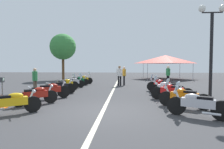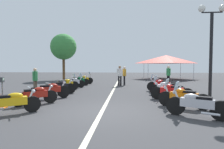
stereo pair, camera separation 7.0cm
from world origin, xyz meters
name	(u,v)px [view 1 (the left image)]	position (x,y,z in m)	size (l,w,h in m)	color
ground_plane	(103,112)	(0.00, 0.00, 0.00)	(80.00, 80.00, 0.00)	#38383A
lane_centre_stripe	(113,91)	(5.77, 0.00, 0.00)	(25.65, 0.16, 0.01)	beige
motorcycle_left_row_0	(11,103)	(-0.68, 3.29, 0.45)	(1.38, 1.81, 0.99)	black
motorcycle_left_row_1	(36,95)	(1.04, 3.20, 0.45)	(1.43, 1.61, 0.99)	black
motorcycle_left_row_2	(50,90)	(2.52, 3.17, 0.47)	(1.43, 1.88, 1.02)	black
motorcycle_left_row_3	(60,87)	(4.17, 3.23, 0.46)	(1.16, 1.85, 1.01)	black
motorcycle_left_row_4	(66,84)	(5.85, 3.39, 0.47)	(1.44, 1.62, 1.21)	black
motorcycle_left_row_5	(73,82)	(7.29, 3.31, 0.46)	(1.39, 1.74, 1.20)	black
motorcycle_left_row_6	(78,81)	(9.00, 3.28, 0.45)	(1.17, 1.74, 0.98)	black
motorcycle_left_row_7	(83,79)	(10.48, 3.21, 0.46)	(1.15, 1.80, 1.20)	black
motorcycle_right_row_0	(197,104)	(-0.54, -3.37, 0.47)	(1.13, 1.92, 1.22)	black
motorcycle_right_row_1	(184,97)	(0.91, -3.36, 0.48)	(1.14, 1.97, 1.22)	black
motorcycle_right_row_2	(172,91)	(2.68, -3.29, 0.47)	(0.96, 2.10, 1.01)	black
motorcycle_right_row_3	(167,88)	(4.06, -3.35, 0.47)	(1.11, 1.97, 1.21)	black
motorcycle_right_row_4	(162,85)	(5.75, -3.38, 0.48)	(0.95, 2.02, 1.23)	black
street_lamp_twin_globe	(212,36)	(1.68, -4.79, 3.13)	(0.32, 1.22, 4.54)	black
parking_meter	(2,86)	(0.66, 4.54, 0.90)	(0.19, 0.14, 1.29)	slate
traffic_cone_0	(1,101)	(0.27, 4.33, 0.29)	(0.36, 0.36, 0.61)	orange
bystander_0	(168,74)	(9.92, -4.75, 1.05)	(0.48, 0.32, 1.78)	black
bystander_1	(124,74)	(9.63, -0.77, 1.01)	(0.53, 0.32, 1.72)	black
bystander_2	(35,79)	(4.51, 4.99, 0.96)	(0.53, 0.32, 1.64)	brown
bystander_3	(120,74)	(9.13, -0.37, 1.05)	(0.32, 0.52, 1.78)	black
roadside_tree_0	(63,47)	(15.95, 7.04, 4.16)	(3.27, 3.27, 5.82)	brown
event_tent	(165,59)	(18.42, -6.30, 2.65)	(6.02, 6.02, 3.20)	#E54C3F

